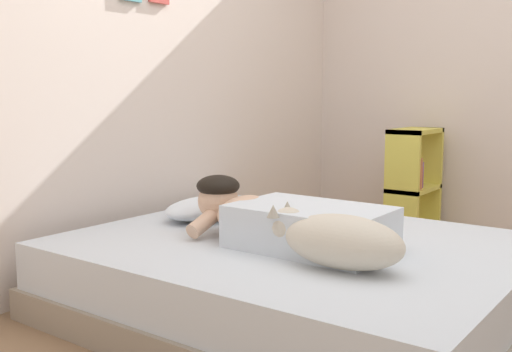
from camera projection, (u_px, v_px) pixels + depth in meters
ground_plane at (434, 335)px, 2.49m from camera, size 11.66×11.66×0.00m
back_wall at (139, 45)px, 3.32m from camera, size 3.83×0.12×2.50m
side_wall_right at (497, 54)px, 4.08m from camera, size 0.10×6.32×2.50m
bed at (295, 278)px, 2.70m from camera, size 1.60×1.96×0.35m
pillow at (207, 208)px, 3.13m from camera, size 0.52×0.32×0.11m
person_lying at (283, 220)px, 2.59m from camera, size 0.43×0.92×0.27m
dog at (335, 239)px, 2.25m from camera, size 0.26×0.57×0.21m
coffee_cup at (239, 214)px, 3.05m from camera, size 0.12×0.09×0.07m
cell_phone at (298, 240)px, 2.65m from camera, size 0.07×0.14×0.01m
bookshelf at (413, 182)px, 4.15m from camera, size 0.45×0.24×0.75m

